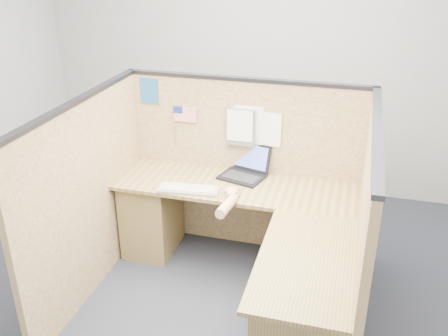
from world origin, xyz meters
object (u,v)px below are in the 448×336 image
(laptop, at_px, (244,168))
(mouse, at_px, (232,194))
(l_desk, at_px, (246,250))
(keyboard, at_px, (188,189))

(laptop, bearing_deg, mouse, -73.55)
(l_desk, height_order, mouse, mouse)
(keyboard, distance_m, mouse, 0.35)
(keyboard, bearing_deg, laptop, 43.05)
(laptop, xyz_separation_m, mouse, (0.01, -0.41, -0.04))
(keyboard, xyz_separation_m, mouse, (0.35, 0.00, 0.01))
(laptop, height_order, keyboard, laptop)
(laptop, height_order, mouse, laptop)
(l_desk, distance_m, laptop, 0.74)
(l_desk, bearing_deg, keyboard, 159.79)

